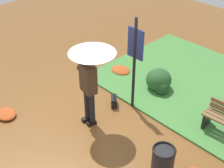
{
  "coord_description": "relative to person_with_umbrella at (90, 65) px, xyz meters",
  "views": [
    {
      "loc": [
        4.12,
        -3.37,
        4.64
      ],
      "look_at": [
        0.03,
        0.54,
        0.85
      ],
      "focal_mm": 48.87,
      "sensor_mm": 36.0,
      "label": 1
    }
  ],
  "objects": [
    {
      "name": "shrub_cluster",
      "position": [
        0.2,
        2.12,
        -1.27
      ],
      "size": [
        0.73,
        0.67,
        0.6
      ],
      "color": "#285628",
      "rests_on": "ground_plane"
    },
    {
      "name": "leaf_pile_near_person",
      "position": [
        -1.61,
        -1.32,
        -1.49
      ],
      "size": [
        0.54,
        0.43,
        0.12
      ],
      "color": "#B74C1E",
      "rests_on": "ground_plane"
    },
    {
      "name": "person_with_umbrella",
      "position": [
        0.0,
        0.0,
        0.0
      ],
      "size": [
        0.96,
        0.96,
        2.04
      ],
      "color": "black",
      "rests_on": "ground_plane"
    },
    {
      "name": "info_sign_post",
      "position": [
        0.19,
        1.13,
        -0.11
      ],
      "size": [
        0.44,
        0.07,
        2.3
      ],
      "color": "black",
      "rests_on": "ground_plane"
    },
    {
      "name": "leaf_pile_far_path",
      "position": [
        -1.14,
        2.05,
        -1.49
      ],
      "size": [
        0.59,
        0.47,
        0.13
      ],
      "color": "#B74C1E",
      "rests_on": "ground_plane"
    },
    {
      "name": "handbag",
      "position": [
        -0.14,
        0.81,
        -1.42
      ],
      "size": [
        0.32,
        0.31,
        0.37
      ],
      "color": "black",
      "rests_on": "ground_plane"
    },
    {
      "name": "trash_bin",
      "position": [
        2.1,
        -0.16,
        -1.13
      ],
      "size": [
        0.42,
        0.42,
        0.83
      ],
      "color": "black",
      "rests_on": "ground_plane"
    },
    {
      "name": "ground_plane",
      "position": [
        0.03,
        0.01,
        -1.55
      ],
      "size": [
        18.0,
        18.0,
        0.0
      ],
      "primitive_type": "plane",
      "color": "brown"
    },
    {
      "name": "grass_verge",
      "position": [
        0.67,
        3.1,
        -1.53
      ],
      "size": [
        4.8,
        4.0,
        0.05
      ],
      "color": "#47843D",
      "rests_on": "ground_plane"
    }
  ]
}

